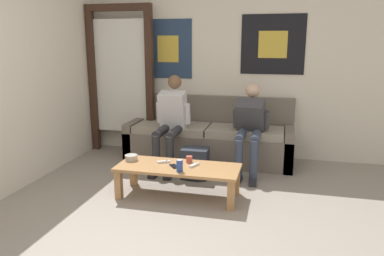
{
  "coord_description": "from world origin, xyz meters",
  "views": [
    {
      "loc": [
        0.86,
        -2.65,
        1.64
      ],
      "look_at": [
        -0.15,
        1.45,
        0.65
      ],
      "focal_mm": 35.0,
      "sensor_mm": 36.0,
      "label": 1
    }
  ],
  "objects_px": {
    "person_seated_adult": "(171,119)",
    "drink_can_blue": "(180,166)",
    "couch": "(209,139)",
    "person_seated_teen": "(250,125)",
    "game_controller_near_left": "(164,162)",
    "pillar_candle": "(189,159)",
    "game_controller_near_right": "(194,165)",
    "ceramic_bowl": "(131,157)",
    "cell_phone": "(174,166)",
    "coffee_table": "(178,171)",
    "backpack": "(195,164)"
  },
  "relations": [
    {
      "from": "coffee_table",
      "to": "game_controller_near_left",
      "type": "distance_m",
      "value": 0.2
    },
    {
      "from": "person_seated_adult",
      "to": "game_controller_near_right",
      "type": "bearing_deg",
      "value": -59.54
    },
    {
      "from": "coffee_table",
      "to": "pillar_candle",
      "type": "relative_size",
      "value": 15.53
    },
    {
      "from": "couch",
      "to": "game_controller_near_left",
      "type": "distance_m",
      "value": 1.3
    },
    {
      "from": "backpack",
      "to": "ceramic_bowl",
      "type": "xyz_separation_m",
      "value": [
        -0.6,
        -0.52,
        0.2
      ]
    },
    {
      "from": "pillar_candle",
      "to": "game_controller_near_left",
      "type": "relative_size",
      "value": 0.59
    },
    {
      "from": "ceramic_bowl",
      "to": "game_controller_near_left",
      "type": "relative_size",
      "value": 1.01
    },
    {
      "from": "couch",
      "to": "person_seated_adult",
      "type": "bearing_deg",
      "value": -138.23
    },
    {
      "from": "pillar_candle",
      "to": "drink_can_blue",
      "type": "height_order",
      "value": "drink_can_blue"
    },
    {
      "from": "ceramic_bowl",
      "to": "backpack",
      "type": "bearing_deg",
      "value": 40.97
    },
    {
      "from": "pillar_candle",
      "to": "person_seated_teen",
      "type": "bearing_deg",
      "value": 55.72
    },
    {
      "from": "cell_phone",
      "to": "couch",
      "type": "bearing_deg",
      "value": 85.47
    },
    {
      "from": "person_seated_adult",
      "to": "game_controller_near_right",
      "type": "height_order",
      "value": "person_seated_adult"
    },
    {
      "from": "drink_can_blue",
      "to": "game_controller_near_right",
      "type": "height_order",
      "value": "drink_can_blue"
    },
    {
      "from": "game_controller_near_right",
      "to": "person_seated_teen",
      "type": "bearing_deg",
      "value": 62.7
    },
    {
      "from": "coffee_table",
      "to": "cell_phone",
      "type": "distance_m",
      "value": 0.07
    },
    {
      "from": "person_seated_adult",
      "to": "drink_can_blue",
      "type": "xyz_separation_m",
      "value": [
        0.43,
        -1.11,
        -0.25
      ]
    },
    {
      "from": "game_controller_near_right",
      "to": "cell_phone",
      "type": "bearing_deg",
      "value": -161.7
    },
    {
      "from": "game_controller_near_left",
      "to": "ceramic_bowl",
      "type": "bearing_deg",
      "value": -179.96
    },
    {
      "from": "person_seated_adult",
      "to": "game_controller_near_left",
      "type": "distance_m",
      "value": 0.95
    },
    {
      "from": "coffee_table",
      "to": "pillar_candle",
      "type": "xyz_separation_m",
      "value": [
        0.09,
        0.15,
        0.09
      ]
    },
    {
      "from": "backpack",
      "to": "drink_can_blue",
      "type": "distance_m",
      "value": 0.78
    },
    {
      "from": "ceramic_bowl",
      "to": "game_controller_near_left",
      "type": "xyz_separation_m",
      "value": [
        0.38,
        0.0,
        -0.02
      ]
    },
    {
      "from": "person_seated_adult",
      "to": "game_controller_near_right",
      "type": "xyz_separation_m",
      "value": [
        0.53,
        -0.91,
        -0.29
      ]
    },
    {
      "from": "person_seated_adult",
      "to": "game_controller_near_left",
      "type": "xyz_separation_m",
      "value": [
        0.18,
        -0.88,
        -0.29
      ]
    },
    {
      "from": "coffee_table",
      "to": "ceramic_bowl",
      "type": "bearing_deg",
      "value": 173.33
    },
    {
      "from": "game_controller_near_right",
      "to": "cell_phone",
      "type": "relative_size",
      "value": 0.99
    },
    {
      "from": "coffee_table",
      "to": "person_seated_teen",
      "type": "relative_size",
      "value": 1.19
    },
    {
      "from": "couch",
      "to": "person_seated_teen",
      "type": "xyz_separation_m",
      "value": [
        0.59,
        -0.35,
        0.32
      ]
    },
    {
      "from": "pillar_candle",
      "to": "cell_phone",
      "type": "bearing_deg",
      "value": -124.19
    },
    {
      "from": "backpack",
      "to": "game_controller_near_left",
      "type": "distance_m",
      "value": 0.6
    },
    {
      "from": "backpack",
      "to": "cell_phone",
      "type": "height_order",
      "value": "backpack"
    },
    {
      "from": "backpack",
      "to": "pillar_candle",
      "type": "height_order",
      "value": "pillar_candle"
    },
    {
      "from": "couch",
      "to": "person_seated_teen",
      "type": "height_order",
      "value": "person_seated_teen"
    },
    {
      "from": "couch",
      "to": "game_controller_near_left",
      "type": "height_order",
      "value": "couch"
    },
    {
      "from": "person_seated_adult",
      "to": "person_seated_teen",
      "type": "xyz_separation_m",
      "value": [
        1.02,
        0.04,
        -0.04
      ]
    },
    {
      "from": "backpack",
      "to": "pillar_candle",
      "type": "distance_m",
      "value": 0.49
    },
    {
      "from": "cell_phone",
      "to": "person_seated_teen",
      "type": "bearing_deg",
      "value": 55.73
    },
    {
      "from": "person_seated_teen",
      "to": "game_controller_near_right",
      "type": "relative_size",
      "value": 7.57
    },
    {
      "from": "ceramic_bowl",
      "to": "drink_can_blue",
      "type": "xyz_separation_m",
      "value": [
        0.62,
        -0.23,
        0.03
      ]
    },
    {
      "from": "ceramic_bowl",
      "to": "game_controller_near_right",
      "type": "xyz_separation_m",
      "value": [
        0.73,
        -0.03,
        -0.02
      ]
    },
    {
      "from": "backpack",
      "to": "drink_can_blue",
      "type": "relative_size",
      "value": 2.98
    },
    {
      "from": "couch",
      "to": "cell_phone",
      "type": "xyz_separation_m",
      "value": [
        -0.11,
        -1.37,
        0.05
      ]
    },
    {
      "from": "person_seated_teen",
      "to": "game_controller_near_left",
      "type": "xyz_separation_m",
      "value": [
        -0.84,
        -0.92,
        -0.26
      ]
    },
    {
      "from": "couch",
      "to": "cell_phone",
      "type": "relative_size",
      "value": 15.47
    },
    {
      "from": "game_controller_near_left",
      "to": "drink_can_blue",
      "type": "bearing_deg",
      "value": -42.68
    },
    {
      "from": "couch",
      "to": "game_controller_near_right",
      "type": "relative_size",
      "value": 15.67
    },
    {
      "from": "couch",
      "to": "ceramic_bowl",
      "type": "relative_size",
      "value": 15.8
    },
    {
      "from": "pillar_candle",
      "to": "game_controller_near_right",
      "type": "height_order",
      "value": "pillar_candle"
    },
    {
      "from": "drink_can_blue",
      "to": "person_seated_teen",
      "type": "bearing_deg",
      "value": 62.53
    }
  ]
}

